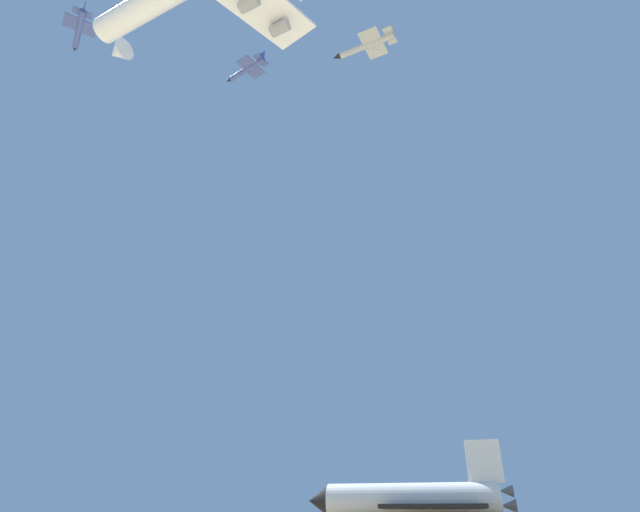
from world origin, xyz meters
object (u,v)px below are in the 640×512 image
(space_shuttle, at_px, (409,500))
(chase_jet_lead, at_px, (79,29))
(chase_jet_left_wing, at_px, (367,45))
(chase_jet_trailing, at_px, (247,69))

(space_shuttle, height_order, chase_jet_lead, chase_jet_lead)
(chase_jet_lead, height_order, chase_jet_left_wing, chase_jet_lead)
(chase_jet_lead, xyz_separation_m, chase_jet_trailing, (-23.56, -38.87, 3.36))
(space_shuttle, distance_m, chase_jet_left_wing, 96.18)
(chase_jet_lead, distance_m, chase_jet_left_wing, 78.26)
(chase_jet_left_wing, relative_size, chase_jet_trailing, 1.01)
(space_shuttle, relative_size, chase_jet_left_wing, 2.43)
(chase_jet_left_wing, bearing_deg, space_shuttle, -77.21)
(space_shuttle, distance_m, chase_jet_lead, 139.34)
(chase_jet_lead, bearing_deg, space_shuttle, -111.46)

